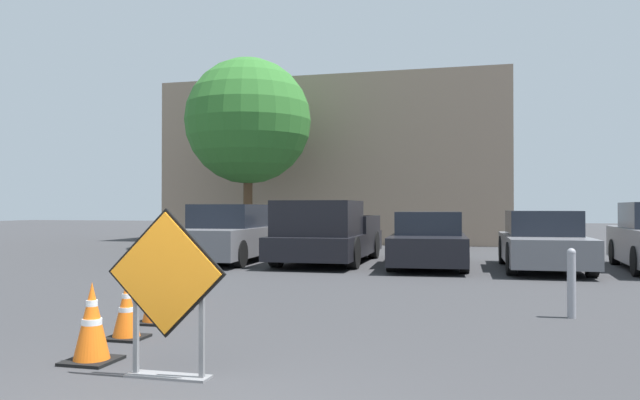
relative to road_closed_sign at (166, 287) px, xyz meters
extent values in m
plane|color=#333335|center=(0.59, 8.40, -0.77)|extent=(96.00, 96.00, 0.00)
cube|color=black|center=(0.00, 0.00, 0.12)|extent=(1.09, 0.02, 1.09)
cube|color=orange|center=(0.00, -0.02, 0.12)|extent=(1.03, 0.02, 1.03)
cube|color=slate|center=(0.00, 0.04, -0.76)|extent=(0.74, 0.20, 0.02)
cube|color=slate|center=(-0.31, 0.04, -0.33)|extent=(0.04, 0.04, 0.89)
cube|color=slate|center=(0.31, 0.04, -0.33)|extent=(0.04, 0.04, 0.89)
cube|color=black|center=(-0.95, 0.33, -0.76)|extent=(0.45, 0.45, 0.03)
cone|color=orange|center=(-0.95, 0.33, -0.38)|extent=(0.33, 0.33, 0.72)
cylinder|color=white|center=(-0.95, 0.33, -0.22)|extent=(0.11, 0.11, 0.06)
cylinder|color=white|center=(-0.95, 0.33, -0.40)|extent=(0.19, 0.19, 0.06)
cube|color=black|center=(-1.20, 1.33, -0.76)|extent=(0.40, 0.40, 0.03)
cone|color=orange|center=(-1.20, 1.33, -0.44)|extent=(0.30, 0.30, 0.61)
cylinder|color=white|center=(-1.20, 1.33, -0.30)|extent=(0.10, 0.10, 0.06)
cylinder|color=white|center=(-1.20, 1.33, -0.45)|extent=(0.17, 0.17, 0.06)
cube|color=black|center=(-1.36, 2.23, -0.76)|extent=(0.40, 0.40, 0.03)
cone|color=orange|center=(-1.36, 2.23, -0.37)|extent=(0.30, 0.30, 0.74)
cylinder|color=white|center=(-1.36, 2.23, -0.21)|extent=(0.09, 0.09, 0.07)
cylinder|color=white|center=(-1.36, 2.23, -0.39)|extent=(0.17, 0.17, 0.07)
cube|color=black|center=(-1.58, 3.08, -0.76)|extent=(0.46, 0.46, 0.03)
cone|color=orange|center=(-1.58, 3.08, -0.34)|extent=(0.34, 0.34, 0.79)
cylinder|color=white|center=(-1.58, 3.08, -0.17)|extent=(0.11, 0.11, 0.07)
cylinder|color=white|center=(-1.58, 3.08, -0.36)|extent=(0.19, 0.19, 0.07)
cube|color=black|center=(-1.87, 4.05, -0.76)|extent=(0.41, 0.41, 0.03)
cone|color=orange|center=(-1.87, 4.05, -0.44)|extent=(0.30, 0.30, 0.61)
cylinder|color=white|center=(-1.87, 4.05, -0.31)|extent=(0.10, 0.10, 0.05)
cylinder|color=white|center=(-1.87, 4.05, -0.45)|extent=(0.17, 0.17, 0.05)
cube|color=slate|center=(-3.92, 10.57, -0.22)|extent=(2.01, 4.53, 0.73)
cube|color=#1E232D|center=(-3.93, 10.68, 0.45)|extent=(1.68, 2.12, 0.61)
cylinder|color=black|center=(-3.03, 9.23, -0.44)|extent=(0.23, 0.67, 0.66)
cylinder|color=black|center=(-4.68, 9.15, -0.44)|extent=(0.23, 0.67, 0.66)
cylinder|color=black|center=(-3.16, 11.98, -0.44)|extent=(0.23, 0.67, 0.66)
cylinder|color=black|center=(-4.81, 11.91, -0.44)|extent=(0.23, 0.67, 0.66)
cube|color=black|center=(-1.29, 11.13, -0.29)|extent=(2.12, 5.24, 0.55)
cube|color=black|center=(-1.28, 9.96, 0.41)|extent=(1.91, 2.11, 0.85)
cube|color=black|center=(-1.32, 13.38, 0.21)|extent=(1.95, 0.13, 0.45)
cube|color=black|center=(-0.33, 12.19, 0.21)|extent=(0.13, 2.50, 0.45)
cube|color=black|center=(-2.28, 12.16, 0.21)|extent=(0.13, 2.50, 0.45)
cylinder|color=black|center=(-0.33, 9.58, -0.39)|extent=(0.25, 0.77, 0.76)
cylinder|color=black|center=(-2.21, 9.55, -0.39)|extent=(0.25, 0.77, 0.76)
cylinder|color=black|center=(-0.37, 12.71, -0.39)|extent=(0.25, 0.77, 0.76)
cylinder|color=black|center=(-2.26, 12.68, -0.39)|extent=(0.25, 0.77, 0.76)
cube|color=black|center=(1.34, 10.65, -0.29)|extent=(2.03, 4.76, 0.62)
cube|color=#1E232D|center=(1.33, 10.76, 0.29)|extent=(1.66, 2.23, 0.55)
cylinder|color=black|center=(2.22, 9.26, -0.46)|extent=(0.24, 0.64, 0.63)
cylinder|color=black|center=(0.63, 9.15, -0.46)|extent=(0.24, 0.64, 0.63)
cylinder|color=black|center=(2.04, 12.14, -0.46)|extent=(0.24, 0.64, 0.63)
cylinder|color=black|center=(0.45, 12.03, -0.46)|extent=(0.24, 0.64, 0.63)
cube|color=slate|center=(3.96, 10.49, -0.27)|extent=(1.85, 4.54, 0.60)
cube|color=#1E232D|center=(3.96, 10.60, 0.31)|extent=(1.58, 2.11, 0.57)
cylinder|color=black|center=(4.80, 9.11, -0.42)|extent=(0.22, 0.71, 0.71)
cylinder|color=black|center=(3.20, 9.07, -0.42)|extent=(0.22, 0.71, 0.71)
cylinder|color=black|center=(4.72, 11.90, -0.42)|extent=(0.22, 0.71, 0.71)
cylinder|color=black|center=(3.13, 11.86, -0.42)|extent=(0.22, 0.71, 0.71)
cylinder|color=black|center=(5.75, 9.51, -0.45)|extent=(0.22, 0.65, 0.64)
cylinder|color=black|center=(5.85, 12.36, -0.45)|extent=(0.22, 0.65, 0.64)
cylinder|color=gray|center=(3.72, 3.94, -0.34)|extent=(0.11, 0.11, 0.85)
sphere|color=gray|center=(3.72, 3.94, 0.08)|extent=(0.12, 0.12, 0.12)
cube|color=gray|center=(-3.33, 21.36, 2.57)|extent=(14.14, 5.00, 6.68)
cylinder|color=#513823|center=(-5.35, 15.77, 0.64)|extent=(0.32, 0.32, 2.83)
sphere|color=#2D6B28|center=(-5.35, 15.77, 3.72)|extent=(4.42, 4.42, 4.42)
camera|label=1|loc=(2.58, -4.77, 0.67)|focal=35.00mm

